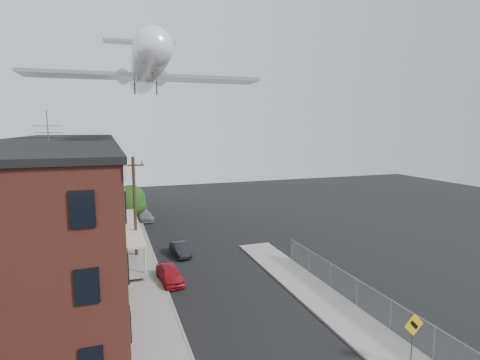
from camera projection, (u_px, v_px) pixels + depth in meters
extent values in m
cube|color=gray|center=(133.00, 241.00, 37.47)|extent=(3.00, 62.00, 0.12)
cube|color=gray|center=(327.00, 303.00, 24.30)|extent=(3.00, 26.00, 0.12)
cube|color=gray|center=(148.00, 240.00, 37.94)|extent=(0.15, 62.00, 0.14)
cube|color=gray|center=(308.00, 306.00, 23.82)|extent=(0.15, 26.00, 0.14)
cube|color=#351610|center=(18.00, 256.00, 18.76)|extent=(10.00, 12.00, 10.00)
cube|color=black|center=(9.00, 153.00, 18.04)|extent=(10.30, 12.30, 0.30)
cube|color=beige|center=(120.00, 159.00, 19.79)|extent=(0.16, 12.20, 0.60)
cylinder|color=#515156|center=(48.00, 133.00, 16.70)|extent=(0.04, 0.04, 2.00)
cube|color=slate|center=(47.00, 215.00, 27.63)|extent=(10.00, 7.00, 10.00)
cube|color=black|center=(41.00, 145.00, 26.91)|extent=(10.25, 7.00, 0.30)
cube|color=gray|center=(132.00, 263.00, 30.20)|extent=(1.80, 6.40, 0.25)
cube|color=beige|center=(131.00, 236.00, 29.89)|extent=(1.90, 6.50, 0.15)
cube|color=#736B5B|center=(58.00, 198.00, 34.16)|extent=(10.00, 7.00, 10.00)
cube|color=black|center=(54.00, 141.00, 33.44)|extent=(10.25, 7.00, 0.30)
cube|color=gray|center=(127.00, 239.00, 36.73)|extent=(1.80, 6.40, 0.25)
cube|color=beige|center=(126.00, 217.00, 36.43)|extent=(1.90, 6.50, 0.15)
cube|color=slate|center=(66.00, 187.00, 40.70)|extent=(10.00, 7.00, 10.00)
cube|color=black|center=(63.00, 139.00, 39.98)|extent=(10.25, 7.00, 0.30)
cube|color=gray|center=(124.00, 222.00, 43.27)|extent=(1.80, 6.40, 0.25)
cube|color=beige|center=(123.00, 203.00, 42.96)|extent=(1.90, 6.50, 0.15)
cube|color=#736B5B|center=(71.00, 178.00, 47.23)|extent=(10.00, 7.00, 10.00)
cube|color=black|center=(69.00, 137.00, 46.51)|extent=(10.25, 7.00, 0.30)
cube|color=gray|center=(122.00, 209.00, 49.80)|extent=(1.80, 6.40, 0.25)
cube|color=beige|center=(121.00, 193.00, 49.49)|extent=(1.90, 6.50, 0.15)
cube|color=slate|center=(76.00, 172.00, 53.76)|extent=(10.00, 7.00, 10.00)
cube|color=black|center=(73.00, 136.00, 53.05)|extent=(10.25, 7.00, 0.30)
cube|color=gray|center=(120.00, 200.00, 56.33)|extent=(1.80, 6.40, 0.25)
cube|color=beige|center=(119.00, 186.00, 56.03)|extent=(1.90, 6.50, 0.15)
cylinder|color=gray|center=(434.00, 344.00, 18.14)|extent=(0.06, 0.06, 1.90)
cylinder|color=gray|center=(390.00, 315.00, 20.94)|extent=(0.06, 0.06, 1.90)
cylinder|color=gray|center=(357.00, 293.00, 23.74)|extent=(0.06, 0.06, 1.90)
cylinder|color=gray|center=(331.00, 276.00, 26.54)|extent=(0.06, 0.06, 1.90)
cylinder|color=gray|center=(309.00, 261.00, 29.34)|extent=(0.06, 0.06, 1.90)
cylinder|color=gray|center=(291.00, 250.00, 32.14)|extent=(0.06, 0.06, 1.90)
cube|color=gray|center=(358.00, 280.00, 23.62)|extent=(0.04, 18.00, 0.04)
cube|color=gray|center=(357.00, 293.00, 23.74)|extent=(0.02, 18.00, 1.80)
cylinder|color=#515156|center=(412.00, 343.00, 17.63)|extent=(0.07, 0.07, 2.60)
cube|color=#ECB50C|center=(414.00, 325.00, 17.46)|extent=(1.10, 0.03, 1.10)
cube|color=black|center=(414.00, 325.00, 17.44)|extent=(0.52, 0.02, 0.52)
cylinder|color=black|center=(135.00, 211.00, 31.21)|extent=(0.26, 0.26, 9.00)
cube|color=black|center=(133.00, 165.00, 30.68)|extent=(1.80, 0.12, 0.12)
cylinder|color=black|center=(124.00, 163.00, 30.43)|extent=(0.08, 0.08, 0.25)
cylinder|color=black|center=(142.00, 163.00, 30.89)|extent=(0.08, 0.08, 0.25)
cylinder|color=black|center=(132.00, 221.00, 41.07)|extent=(0.24, 0.24, 2.40)
sphere|color=#173A0F|center=(131.00, 199.00, 40.74)|extent=(3.20, 3.20, 3.20)
sphere|color=#173A0F|center=(136.00, 205.00, 40.70)|extent=(2.24, 2.24, 2.24)
imported|color=#AB161F|center=(170.00, 274.00, 27.66)|extent=(1.89, 3.94, 1.30)
imported|color=black|center=(180.00, 249.00, 33.44)|extent=(1.52, 3.56, 1.14)
imported|color=gray|center=(144.00, 215.00, 46.21)|extent=(2.15, 4.36, 1.22)
cylinder|color=white|center=(146.00, 70.00, 37.88)|extent=(3.97, 22.44, 2.98)
sphere|color=white|center=(154.00, 47.00, 27.31)|extent=(2.98, 2.98, 2.98)
cone|color=white|center=(141.00, 82.00, 48.45)|extent=(3.10, 2.92, 2.98)
cube|color=#939399|center=(147.00, 77.00, 36.69)|extent=(22.48, 4.90, 0.33)
cylinder|color=#939399|center=(123.00, 77.00, 44.70)|extent=(1.65, 3.78, 1.49)
cylinder|color=#939399|center=(161.00, 78.00, 45.99)|extent=(1.65, 3.78, 1.49)
cube|color=white|center=(141.00, 61.00, 47.65)|extent=(0.39, 3.54, 5.21)
cube|color=#939399|center=(140.00, 43.00, 48.19)|extent=(8.94, 2.81, 0.23)
cylinder|color=#515156|center=(153.00, 74.00, 29.30)|extent=(0.15, 0.15, 1.12)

